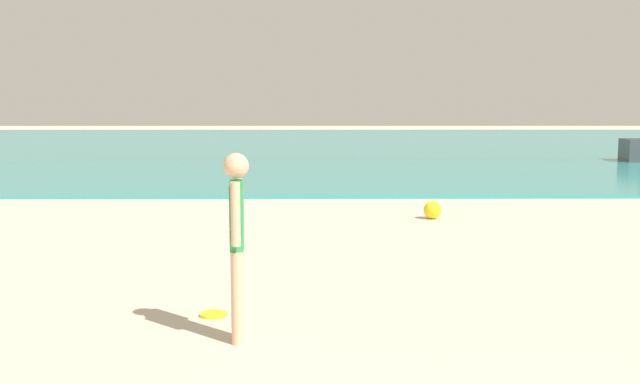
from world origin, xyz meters
The scene contains 4 objects.
water centered at (0.00, 45.88, 0.03)m, with size 160.00×60.00×0.06m, color teal.
person_standing centered at (-1.01, 6.24, 0.91)m, with size 0.21×0.37×1.61m.
frisbee centered at (-1.33, 6.98, 0.01)m, with size 0.26×0.26×0.03m, color yellow.
beach_ball centered at (1.80, 12.97, 0.16)m, with size 0.33×0.33×0.33m, color yellow.
Camera 1 is at (-0.36, 0.59, 1.94)m, focal length 38.49 mm.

